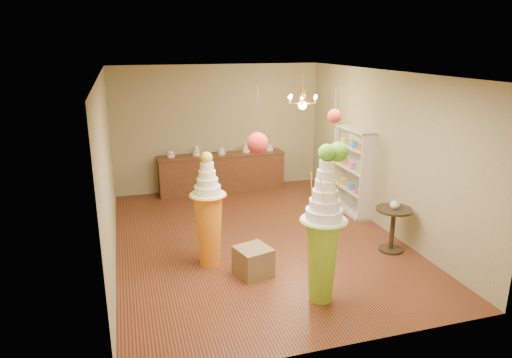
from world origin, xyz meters
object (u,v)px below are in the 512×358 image
object	(u,v)px
round_table	(393,224)
pedestal_green	(323,241)
sideboard	(222,172)
pedestal_orange	(209,221)

from	to	relation	value
round_table	pedestal_green	bearing A→B (deg)	-148.83
pedestal_green	sideboard	world-z (taller)	pedestal_green
pedestal_orange	round_table	world-z (taller)	pedestal_orange
pedestal_orange	round_table	xyz separation A→B (m)	(3.12, -0.39, -0.26)
pedestal_green	sideboard	xyz separation A→B (m)	(-0.27, 5.19, -0.42)
pedestal_green	pedestal_orange	distance (m)	1.98
pedestal_green	sideboard	bearing A→B (deg)	92.96
pedestal_green	pedestal_orange	size ratio (longest dim) A/B	1.19
sideboard	round_table	xyz separation A→B (m)	(2.10, -4.08, 0.03)
pedestal_orange	round_table	size ratio (longest dim) A/B	2.42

